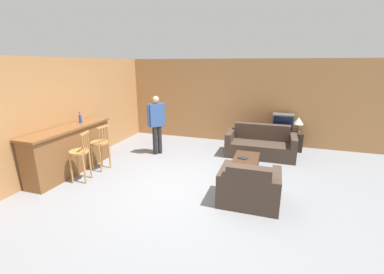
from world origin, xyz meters
TOP-DOWN VIEW (x-y plane):
  - ground_plane at (0.00, 0.00)m, footprint 24.00×24.00m
  - wall_back at (0.00, 3.65)m, footprint 9.40×0.08m
  - wall_left at (-3.11, 1.33)m, footprint 0.08×8.65m
  - bar_counter at (-2.78, -0.01)m, footprint 0.55×2.31m
  - bar_chair_near at (-2.22, -0.35)m, footprint 0.49×0.49m
  - bar_chair_mid at (-2.22, 0.32)m, footprint 0.48×0.48m
  - couch_far at (1.34, 2.47)m, footprint 1.82×0.87m
  - armchair_near at (1.31, -0.19)m, footprint 1.07×0.82m
  - coffee_table at (1.11, 1.11)m, footprint 0.56×0.92m
  - tv_unit at (1.89, 3.29)m, footprint 1.16×0.50m
  - tv at (1.89, 3.28)m, footprint 0.59×0.41m
  - bottle at (-2.83, 0.47)m, footprint 0.07×0.07m
  - book_on_table at (1.04, 1.02)m, footprint 0.24×0.20m
  - table_lamp at (2.31, 3.29)m, footprint 0.29×0.29m
  - person_by_window at (-1.42, 1.75)m, footprint 0.38×0.42m

SIDE VIEW (x-z plane):
  - ground_plane at x=0.00m, z-range 0.00..0.00m
  - tv_unit at x=1.89m, z-range 0.00..0.54m
  - couch_far at x=1.34m, z-range -0.12..0.71m
  - armchair_near at x=1.31m, z-range -0.11..0.70m
  - coffee_table at x=1.11m, z-range 0.14..0.54m
  - book_on_table at x=1.04m, z-range 0.40..0.42m
  - bar_counter at x=-2.78m, z-range 0.00..1.08m
  - bar_chair_near at x=-2.22m, z-range 0.04..1.13m
  - bar_chair_mid at x=-2.22m, z-range 0.04..1.13m
  - tv at x=1.89m, z-range 0.54..1.05m
  - table_lamp at x=2.31m, z-range 0.64..1.09m
  - person_by_window at x=-1.42m, z-range 0.11..1.73m
  - bottle at x=-2.83m, z-range 1.06..1.32m
  - wall_back at x=0.00m, z-range 0.00..2.60m
  - wall_left at x=-3.11m, z-range 0.00..2.60m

